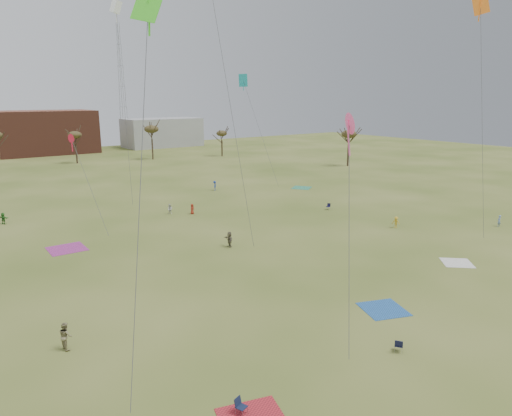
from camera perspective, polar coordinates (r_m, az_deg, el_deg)
ground at (r=37.62m, az=11.10°, el=-11.67°), size 260.00×260.00×0.00m
spectator_fore_b at (r=33.22m, az=-22.30°, el=-14.30°), size 0.78×0.95×1.82m
spectator_fore_c at (r=50.31m, az=-3.29°, el=-3.86°), size 0.66×1.62×1.69m
flyer_mid_b at (r=60.07m, az=16.77°, el=-1.68°), size 0.92×1.06×1.42m
flyer_mid_c at (r=65.59m, az=27.65°, el=-1.40°), size 0.54×0.36×1.44m
spectator_mid_e at (r=65.21m, az=-10.50°, el=-0.14°), size 0.85×0.88×1.43m
flyer_far_a at (r=67.36m, az=-28.57°, el=-1.12°), size 1.13×1.40×1.50m
flyer_far_b at (r=64.86m, az=-7.83°, el=-0.11°), size 0.83×0.72×1.43m
flyer_far_c at (r=80.84m, az=-5.09°, el=2.75°), size 1.10×1.23×1.65m
blanket_blue at (r=37.64m, az=15.35°, el=-11.89°), size 4.04×4.04×0.03m
blanket_cream at (r=49.80m, az=23.42°, el=-6.20°), size 3.88×3.88×0.03m
blanket_plum at (r=53.77m, az=-22.18°, el=-4.66°), size 3.72×3.72×0.03m
blanket_olive at (r=83.30m, az=5.61°, el=2.48°), size 4.43×4.43×0.03m
camp_chair_left at (r=25.92m, az=-1.84°, el=-23.46°), size 0.65×0.68×0.87m
camp_chair_center at (r=32.24m, az=17.07°, el=-16.05°), size 0.73×0.72×0.87m
camp_chair_right at (r=67.71m, az=8.83°, el=0.04°), size 0.68×0.65×0.87m
kites_aloft at (r=53.98m, az=-9.69°, el=21.75°), size 68.40×54.63×27.57m
tree_line at (r=104.70m, az=-23.85°, el=7.57°), size 117.44×49.32×8.91m
building_brick at (r=146.28m, az=-24.42°, el=8.46°), size 26.00×16.00×12.00m
building_grey at (r=155.62m, az=-11.41°, el=9.06°), size 24.00×12.00×9.00m
radio_tower at (r=157.83m, az=-16.17°, el=14.21°), size 1.51×1.72×41.00m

